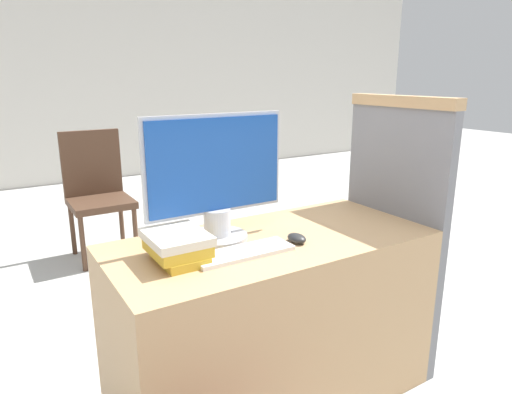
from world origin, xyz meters
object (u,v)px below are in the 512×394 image
object	(u,v)px
far_chair	(97,188)
book_stack	(178,246)
monitor	(216,180)
mouse	(297,238)
keyboard	(243,253)

from	to	relation	value
far_chair	book_stack	bearing A→B (deg)	-59.10
monitor	book_stack	world-z (taller)	monitor
monitor	mouse	xyz separation A→B (m)	(0.25, -0.19, -0.23)
monitor	keyboard	bearing A→B (deg)	-87.99
monitor	mouse	distance (m)	0.39
keyboard	far_chair	distance (m)	2.16
monitor	keyboard	distance (m)	0.31
monitor	far_chair	world-z (taller)	monitor
keyboard	monitor	bearing A→B (deg)	92.01
keyboard	mouse	size ratio (longest dim) A/B	4.18
book_stack	far_chair	bearing A→B (deg)	84.99
monitor	mouse	bearing A→B (deg)	-38.01
book_stack	keyboard	bearing A→B (deg)	-18.10
monitor	mouse	world-z (taller)	monitor
mouse	book_stack	xyz separation A→B (m)	(-0.46, 0.07, 0.04)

